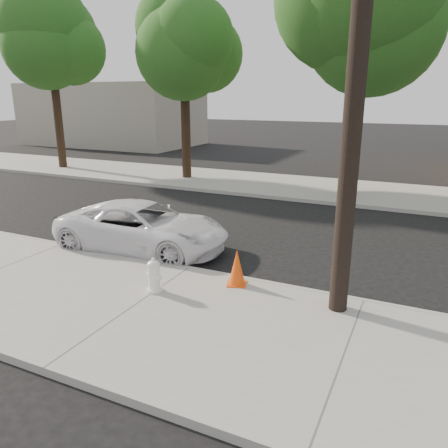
{
  "coord_description": "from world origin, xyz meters",
  "views": [
    {
      "loc": [
        4.86,
        -10.45,
        4.07
      ],
      "look_at": [
        0.43,
        -1.08,
        1.0
      ],
      "focal_mm": 35.0,
      "sensor_mm": 36.0,
      "label": 1
    }
  ],
  "objects_px": {
    "utility_pole": "(358,54)",
    "fire_hydrant": "(154,276)",
    "police_cruiser": "(143,227)",
    "traffic_cone": "(237,268)"
  },
  "relations": [
    {
      "from": "police_cruiser",
      "to": "utility_pole",
      "type": "bearing_deg",
      "value": -109.73
    },
    {
      "from": "police_cruiser",
      "to": "fire_hydrant",
      "type": "relative_size",
      "value": 6.86
    },
    {
      "from": "utility_pole",
      "to": "traffic_cone",
      "type": "xyz_separation_m",
      "value": [
        -2.19,
        0.2,
        -4.17
      ]
    },
    {
      "from": "fire_hydrant",
      "to": "traffic_cone",
      "type": "height_order",
      "value": "traffic_cone"
    },
    {
      "from": "utility_pole",
      "to": "traffic_cone",
      "type": "height_order",
      "value": "utility_pole"
    },
    {
      "from": "utility_pole",
      "to": "traffic_cone",
      "type": "relative_size",
      "value": 11.45
    },
    {
      "from": "utility_pole",
      "to": "fire_hydrant",
      "type": "relative_size",
      "value": 13.2
    },
    {
      "from": "utility_pole",
      "to": "police_cruiser",
      "type": "xyz_separation_m",
      "value": [
        -5.54,
        1.51,
        -4.05
      ]
    },
    {
      "from": "utility_pole",
      "to": "fire_hydrant",
      "type": "height_order",
      "value": "utility_pole"
    },
    {
      "from": "fire_hydrant",
      "to": "traffic_cone",
      "type": "relative_size",
      "value": 0.87
    }
  ]
}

